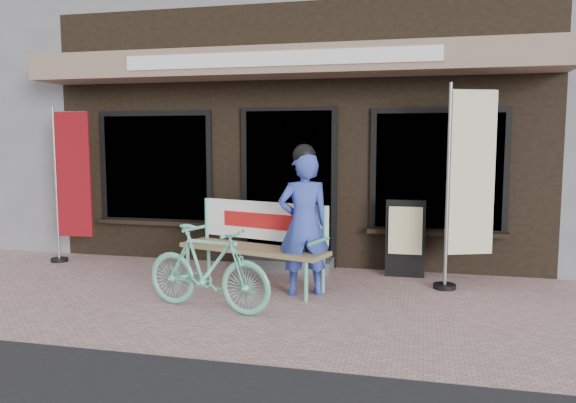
% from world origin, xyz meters
% --- Properties ---
extents(ground, '(70.00, 70.00, 0.00)m').
position_xyz_m(ground, '(0.00, 0.00, 0.00)').
color(ground, '#BC9190').
rests_on(ground, ground).
extents(storefront, '(7.00, 6.77, 6.00)m').
position_xyz_m(storefront, '(0.00, 4.96, 2.99)').
color(storefront, black).
rests_on(storefront, ground).
extents(bench, '(1.92, 0.98, 1.01)m').
position_xyz_m(bench, '(-0.11, 0.83, 0.59)').
color(bench, '#62BFA2').
rests_on(bench, ground).
extents(person, '(0.69, 0.58, 1.71)m').
position_xyz_m(person, '(0.51, 0.59, 0.84)').
color(person, '#3247AE').
rests_on(person, ground).
extents(bicycle, '(1.53, 0.73, 0.89)m').
position_xyz_m(bicycle, '(-0.34, -0.23, 0.44)').
color(bicycle, '#62BFA2').
rests_on(bicycle, ground).
extents(nobori_red, '(0.66, 0.27, 2.22)m').
position_xyz_m(nobori_red, '(-3.07, 1.46, 1.15)').
color(nobori_red, gray).
rests_on(nobori_red, ground).
extents(nobori_cream, '(0.71, 0.39, 2.41)m').
position_xyz_m(nobori_cream, '(2.32, 1.29, 1.24)').
color(nobori_cream, gray).
rests_on(nobori_cream, ground).
extents(menu_stand, '(0.50, 0.12, 1.00)m').
position_xyz_m(menu_stand, '(1.61, 1.69, 0.51)').
color(menu_stand, black).
rests_on(menu_stand, ground).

